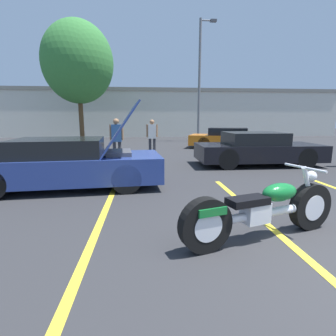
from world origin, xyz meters
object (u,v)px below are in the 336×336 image
at_px(tree_background, 78,63).
at_px(show_car_hood_open, 68,163).
at_px(spectator_near_motorcycle, 117,137).
at_px(motorcycle, 263,210).
at_px(parked_car_right_row, 231,138).
at_px(parked_car_left_row, 257,149).
at_px(light_pole, 200,77).
at_px(spectator_far_lot, 152,135).

height_order(tree_background, show_car_hood_open, tree_background).
relative_size(show_car_hood_open, spectator_near_motorcycle, 2.75).
distance_m(motorcycle, show_car_hood_open, 4.70).
distance_m(motorcycle, parked_car_right_row, 11.69).
relative_size(motorcycle, parked_car_left_row, 0.57).
bearing_deg(parked_car_right_row, tree_background, 173.32).
relative_size(parked_car_right_row, spectator_near_motorcycle, 2.97).
height_order(show_car_hood_open, spectator_near_motorcycle, show_car_hood_open).
bearing_deg(parked_car_left_row, spectator_near_motorcycle, 170.59).
height_order(light_pole, show_car_hood_open, light_pole).
bearing_deg(spectator_far_lot, parked_car_right_row, 30.45).
height_order(parked_car_right_row, spectator_far_lot, spectator_far_lot).
bearing_deg(show_car_hood_open, parked_car_right_row, 45.20).
relative_size(show_car_hood_open, parked_car_right_row, 0.93).
bearing_deg(parked_car_right_row, parked_car_left_row, -78.15).
xyz_separation_m(light_pole, motorcycle, (-2.48, -16.10, -4.23)).
relative_size(parked_car_left_row, spectator_far_lot, 2.69).
bearing_deg(parked_car_left_row, tree_background, 130.33).
distance_m(tree_background, motorcycle, 17.80).
height_order(show_car_hood_open, parked_car_right_row, show_car_hood_open).
relative_size(light_pole, tree_background, 1.04).
bearing_deg(show_car_hood_open, motorcycle, -47.07).
bearing_deg(light_pole, spectator_near_motorcycle, -118.71).
bearing_deg(spectator_far_lot, spectator_near_motorcycle, -127.06).
xyz_separation_m(motorcycle, show_car_hood_open, (-3.48, 3.16, 0.18)).
bearing_deg(spectator_near_motorcycle, spectator_far_lot, 52.94).
bearing_deg(light_pole, parked_car_right_row, -80.87).
distance_m(parked_car_right_row, spectator_far_lot, 5.28).
relative_size(parked_car_left_row, spectator_near_motorcycle, 2.61).
bearing_deg(spectator_near_motorcycle, motorcycle, -68.36).
bearing_deg(light_pole, tree_background, -179.18).
height_order(spectator_near_motorcycle, spectator_far_lot, spectator_near_motorcycle).
distance_m(show_car_hood_open, parked_car_right_row, 10.51).
height_order(light_pole, spectator_near_motorcycle, light_pole).
relative_size(light_pole, spectator_far_lot, 5.22).
bearing_deg(show_car_hood_open, spectator_far_lot, 62.83).
relative_size(light_pole, spectator_near_motorcycle, 5.07).
bearing_deg(tree_background, spectator_far_lot, -57.30).
relative_size(light_pole, show_car_hood_open, 1.84).
distance_m(light_pole, parked_car_left_row, 11.06).
height_order(light_pole, parked_car_right_row, light_pole).
relative_size(motorcycle, spectator_near_motorcycle, 1.48).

